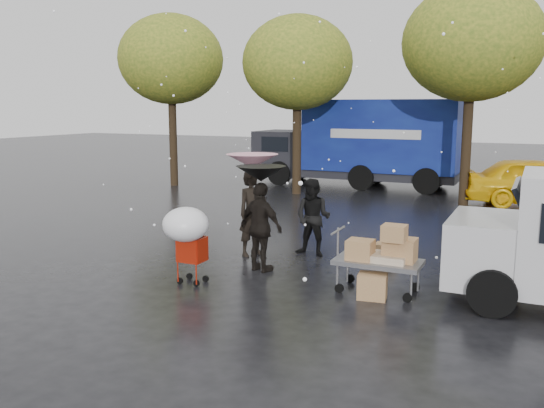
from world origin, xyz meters
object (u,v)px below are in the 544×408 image
at_px(person_black, 261,227).
at_px(vendor_cart, 383,253).
at_px(blue_truck, 362,143).
at_px(yellow_taxi, 539,182).
at_px(shopping_cart, 187,229).
at_px(person_pink, 252,213).

xyz_separation_m(person_black, vendor_cart, (2.53, -0.32, -0.17)).
height_order(blue_truck, yellow_taxi, blue_truck).
bearing_deg(yellow_taxi, shopping_cart, 140.93).
bearing_deg(person_black, yellow_taxi, -97.87).
relative_size(person_black, yellow_taxi, 0.38).
height_order(person_pink, person_black, person_pink).
distance_m(vendor_cart, yellow_taxi, 11.27).
bearing_deg(vendor_cart, yellow_taxi, 77.72).
distance_m(person_pink, blue_truck, 11.86).
relative_size(person_pink, blue_truck, 0.23).
bearing_deg(vendor_cart, person_pink, 157.37).
relative_size(vendor_cart, shopping_cart, 1.04).
xyz_separation_m(person_pink, vendor_cart, (3.25, -1.35, -0.21)).
bearing_deg(shopping_cart, blue_truck, 93.62).
distance_m(vendor_cart, blue_truck, 13.85).
distance_m(person_black, blue_truck, 12.96).
xyz_separation_m(person_pink, blue_truck, (-0.99, 11.79, 0.82)).
bearing_deg(shopping_cart, vendor_cart, 18.00).
relative_size(person_black, shopping_cart, 1.22).
bearing_deg(blue_truck, yellow_taxi, -17.86).
bearing_deg(shopping_cart, person_black, 60.19).
height_order(person_pink, vendor_cart, person_pink).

